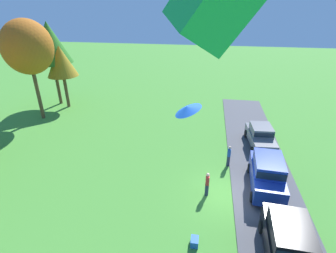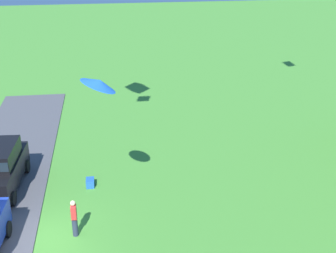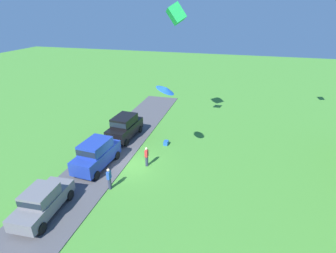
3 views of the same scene
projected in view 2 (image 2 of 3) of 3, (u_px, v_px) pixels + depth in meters
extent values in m
plane|color=#478E33|center=(44.00, 241.00, 19.45)|extent=(120.00, 120.00, 0.00)
cube|color=black|center=(0.00, 172.00, 22.82)|extent=(4.71, 2.18, 1.10)
cylinder|color=black|center=(26.00, 166.00, 24.52)|extent=(0.69, 0.28, 0.68)
cylinder|color=black|center=(12.00, 199.00, 21.67)|extent=(0.69, 0.28, 0.68)
cylinder|color=black|center=(7.00, 229.00, 19.55)|extent=(0.69, 0.29, 0.68)
cylinder|color=#2D334C|center=(75.00, 227.00, 19.63)|extent=(0.24, 0.24, 0.88)
cube|color=red|center=(74.00, 212.00, 19.33)|extent=(0.36, 0.22, 0.60)
sphere|color=beige|center=(73.00, 203.00, 19.16)|extent=(0.22, 0.22, 0.22)
cube|color=blue|center=(90.00, 183.00, 23.36)|extent=(0.56, 0.40, 0.40)
cone|color=blue|center=(99.00, 83.00, 18.30)|extent=(1.70, 1.68, 0.83)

